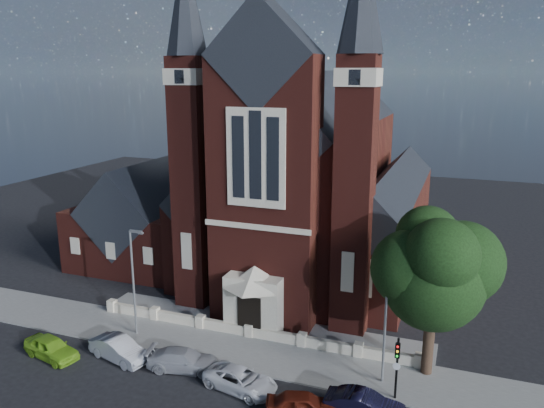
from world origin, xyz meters
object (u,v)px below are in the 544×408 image
at_px(traffic_signal, 397,361).
at_px(car_dark_red, 303,405).
at_px(car_lime_van, 51,348).
at_px(car_silver_b, 184,360).
at_px(church, 314,184).
at_px(street_lamp_right, 387,315).
at_px(car_white_suv, 240,380).
at_px(car_navy, 365,406).
at_px(car_silver_a, 119,349).
at_px(parish_hall, 148,223).
at_px(street_tree, 435,274).
at_px(street_lamp_left, 134,276).

distance_m(traffic_signal, car_dark_red, 6.00).
height_order(car_lime_van, car_silver_b, car_lime_van).
distance_m(church, traffic_signal, 23.94).
xyz_separation_m(street_lamp_right, car_white_suv, (-8.08, -3.73, -3.94)).
bearing_deg(car_navy, car_silver_b, 86.04).
xyz_separation_m(street_lamp_right, car_lime_van, (-21.58, -4.79, -3.86)).
relative_size(car_lime_van, car_silver_a, 0.94).
height_order(church, car_lime_van, church).
xyz_separation_m(traffic_signal, car_silver_b, (-13.34, -1.42, -1.89)).
bearing_deg(parish_hall, car_silver_b, -51.21).
bearing_deg(street_lamp_right, car_dark_red, -127.40).
bearing_deg(car_dark_red, car_lime_van, 72.84).
relative_size(church, car_silver_a, 7.61).
bearing_deg(car_white_suv, street_tree, -50.91).
bearing_deg(car_silver_a, car_lime_van, 121.87).
relative_size(car_silver_a, car_dark_red, 1.08).
distance_m(car_silver_a, car_dark_red, 13.47).
bearing_deg(car_dark_red, street_lamp_left, 54.25).
bearing_deg(car_silver_a, church, -3.10).
distance_m(street_lamp_right, car_silver_b, 13.37).
bearing_deg(car_white_suv, church, 16.99).
bearing_deg(church, car_dark_red, -75.07).
height_order(car_dark_red, car_navy, car_navy).
xyz_separation_m(street_lamp_left, traffic_signal, (18.91, -1.57, -2.02)).
bearing_deg(car_silver_b, car_dark_red, -113.53).
xyz_separation_m(street_tree, car_silver_a, (-19.63, -5.09, -6.20)).
distance_m(parish_hall, car_silver_b, 22.05).
bearing_deg(car_lime_van, church, -13.40).
height_order(church, car_dark_red, church).
xyz_separation_m(church, street_tree, (12.60, -17.23, -1.23)).
relative_size(church, car_lime_van, 8.07).
bearing_deg(car_silver_a, street_tree, -61.07).
xyz_separation_m(church, parish_hall, (-16.00, -4.94, -4.17)).
height_order(street_lamp_right, car_navy, street_lamp_right).
bearing_deg(car_white_suv, parish_hall, 57.38).
relative_size(church, street_lamp_left, 4.31).
xyz_separation_m(church, car_navy, (9.62, -22.77, -7.44)).
height_order(street_lamp_right, car_dark_red, street_lamp_right).
xyz_separation_m(church, car_silver_a, (-7.03, -22.33, -7.43)).
bearing_deg(car_dark_red, traffic_signal, -71.37).
bearing_deg(street_tree, car_white_suv, -152.83).
xyz_separation_m(parish_hall, street_tree, (28.60, -12.29, 2.95)).
height_order(parish_hall, car_silver_b, parish_hall).
relative_size(street_tree, street_lamp_left, 1.32).
bearing_deg(street_tree, church, 126.17).
relative_size(traffic_signal, car_navy, 0.88).
bearing_deg(street_lamp_right, traffic_signal, -59.99).
bearing_deg(church, car_silver_a, -107.48).
xyz_separation_m(street_tree, car_white_suv, (-10.59, -5.43, -6.30)).
height_order(street_lamp_left, street_lamp_right, same).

